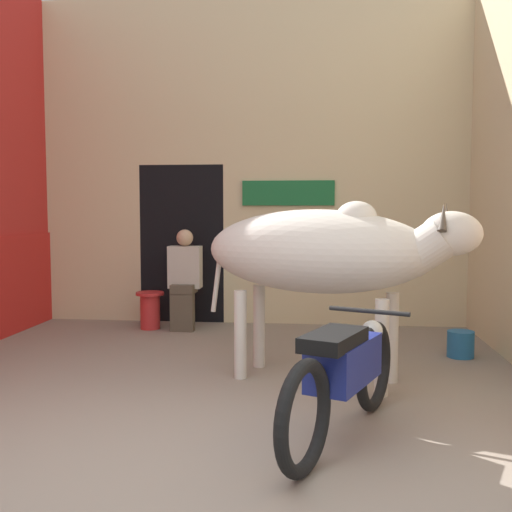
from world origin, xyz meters
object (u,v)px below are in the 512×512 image
object	(u,v)px
motorcycle_near	(344,372)
bucket	(461,344)
cow	(325,252)
plastic_stool	(150,309)
shopkeeper_seated	(184,277)

from	to	relation	value
motorcycle_near	bucket	size ratio (longest dim) A/B	6.80
cow	plastic_stool	world-z (taller)	cow
cow	plastic_stool	size ratio (longest dim) A/B	5.20
bucket	plastic_stool	bearing A→B (deg)	163.17
plastic_stool	bucket	bearing A→B (deg)	-16.83
cow	bucket	size ratio (longest dim) A/B	9.06
cow	plastic_stool	xyz separation A→B (m)	(-2.11, 2.03, -0.86)
shopkeeper_seated	motorcycle_near	bearing A→B (deg)	-61.58
shopkeeper_seated	bucket	world-z (taller)	shopkeeper_seated
plastic_stool	bucket	size ratio (longest dim) A/B	1.74
cow	bucket	xyz separation A→B (m)	(1.35, 0.98, -0.97)
cow	bucket	world-z (taller)	cow
cow	shopkeeper_seated	xyz separation A→B (m)	(-1.68, 2.04, -0.46)
cow	bucket	distance (m)	1.93
cow	motorcycle_near	bearing A→B (deg)	-84.78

